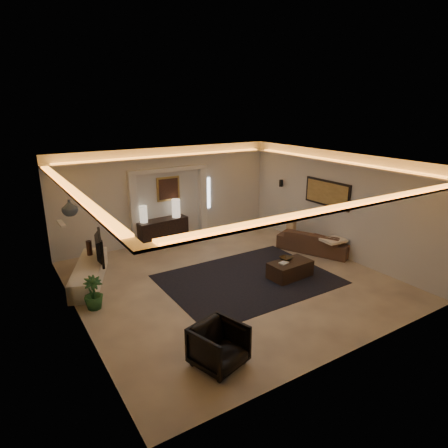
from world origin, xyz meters
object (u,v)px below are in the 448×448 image
armchair (219,346)px  sofa (315,241)px  coffee_table (290,269)px  console (163,232)px

armchair → sofa: bearing=13.2°
sofa → coffee_table: 2.04m
sofa → armchair: armchair is taller
console → armchair: console is taller
console → coffee_table: console is taller
sofa → armchair: size_ratio=2.61×
sofa → coffee_table: sofa is taller
sofa → coffee_table: size_ratio=1.92×
sofa → armchair: 5.83m
sofa → armchair: (-5.05, -2.92, 0.06)m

